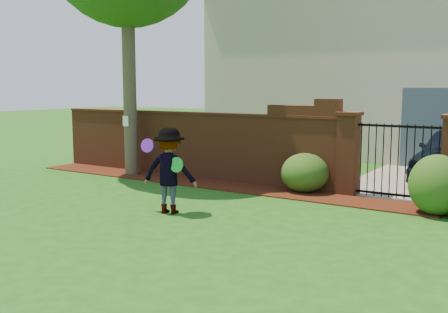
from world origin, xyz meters
The scene contains 13 objects.
ground centered at (0.00, 0.00, -0.01)m, with size 80.00×80.00×0.01m, color #1B5014.
mulch_bed centered at (-0.95, 3.34, 0.01)m, with size 11.10×1.08×0.03m, color black.
brick_wall centered at (-2.01, 4.00, 0.93)m, with size 8.70×0.31×2.16m.
pillar_left centered at (2.40, 4.00, 0.96)m, with size 0.50×0.50×1.88m.
iron_gate centered at (3.50, 4.00, 0.85)m, with size 1.78×0.03×1.60m.
driveway centered at (3.50, 8.00, 0.01)m, with size 3.20×8.00×0.01m, color gray.
house centered at (1.00, 12.00, 3.16)m, with size 12.40×6.40×6.30m.
paper_notice centered at (-3.60, 3.21, 1.50)m, with size 0.20×0.01×0.28m, color white.
shrub_left centered at (1.47, 3.73, 0.46)m, with size 1.12×1.12×0.91m, color #1A4615.
shrub_middle centered at (4.47, 3.11, 0.58)m, with size 1.06×1.06×1.17m, color #1A4615.
man centered at (0.09, 0.46, 0.83)m, with size 1.07×0.62×1.66m, color gray.
frisbee_purple centered at (-0.25, 0.24, 1.32)m, with size 0.27×0.27×0.02m, color #7321D2.
frisbee_green centered at (0.34, 0.38, 0.98)m, with size 0.29×0.29×0.03m, color green.
Camera 1 is at (6.30, -7.26, 2.44)m, focal length 41.73 mm.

